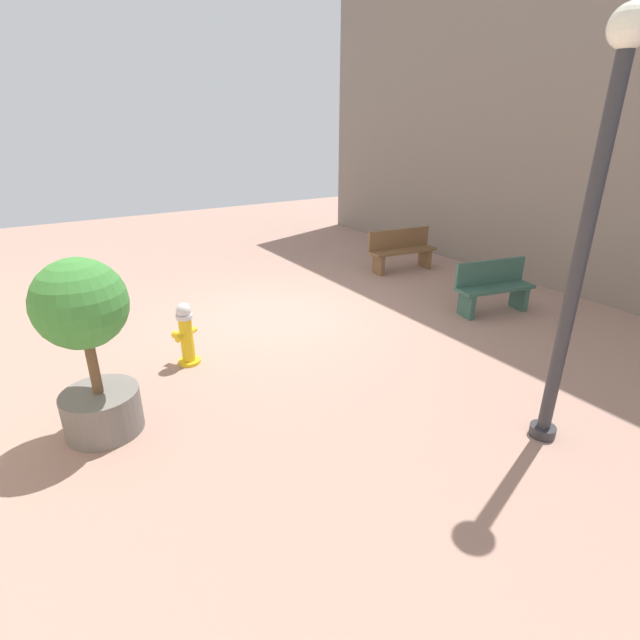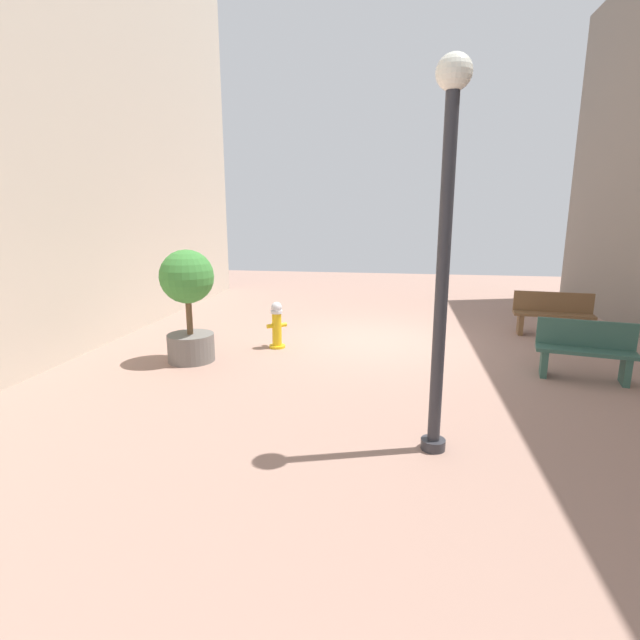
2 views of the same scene
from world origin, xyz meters
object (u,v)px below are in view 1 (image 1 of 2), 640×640
at_px(bench_near, 401,250).
at_px(planter_tree, 87,337).
at_px(bench_far, 493,287).
at_px(street_lamp, 592,204).
at_px(fire_hydrant, 186,334).

relative_size(bench_near, planter_tree, 0.82).
bearing_deg(planter_tree, bench_near, -156.75).
bearing_deg(bench_near, bench_far, 82.89).
distance_m(bench_far, street_lamp, 4.38).
height_order(fire_hydrant, bench_far, bench_far).
relative_size(bench_near, street_lamp, 0.40).
relative_size(bench_far, street_lamp, 0.37).
height_order(fire_hydrant, planter_tree, planter_tree).
bearing_deg(bench_near, street_lamp, 63.01).
bearing_deg(bench_far, street_lamp, 47.88).
bearing_deg(fire_hydrant, street_lamp, 126.22).
height_order(fire_hydrant, street_lamp, street_lamp).
xyz_separation_m(bench_near, planter_tree, (7.10, 3.05, 0.68)).
xyz_separation_m(fire_hydrant, planter_tree, (1.33, 1.11, 0.70)).
bearing_deg(street_lamp, fire_hydrant, -53.78).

